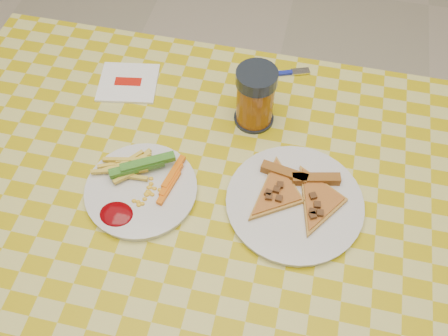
{
  "coord_description": "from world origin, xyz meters",
  "views": [
    {
      "loc": [
        0.12,
        -0.47,
        1.59
      ],
      "look_at": [
        0.0,
        0.07,
        0.78
      ],
      "focal_mm": 40.0,
      "sensor_mm": 36.0,
      "label": 1
    }
  ],
  "objects_px": {
    "table": "(215,222)",
    "plate_right": "(294,203)",
    "plate_left": "(141,191)",
    "drink_glass": "(255,98)"
  },
  "relations": [
    {
      "from": "table",
      "to": "plate_right",
      "type": "bearing_deg",
      "value": 11.7
    },
    {
      "from": "table",
      "to": "plate_left",
      "type": "bearing_deg",
      "value": -177.85
    },
    {
      "from": "table",
      "to": "drink_glass",
      "type": "height_order",
      "value": "drink_glass"
    },
    {
      "from": "table",
      "to": "drink_glass",
      "type": "xyz_separation_m",
      "value": [
        0.03,
        0.23,
        0.14
      ]
    },
    {
      "from": "plate_left",
      "to": "drink_glass",
      "type": "relative_size",
      "value": 1.54
    },
    {
      "from": "table",
      "to": "plate_left",
      "type": "xyz_separation_m",
      "value": [
        -0.15,
        -0.01,
        0.08
      ]
    },
    {
      "from": "plate_right",
      "to": "drink_glass",
      "type": "height_order",
      "value": "drink_glass"
    },
    {
      "from": "plate_right",
      "to": "drink_glass",
      "type": "bearing_deg",
      "value": 120.74
    },
    {
      "from": "table",
      "to": "plate_right",
      "type": "relative_size",
      "value": 4.94
    },
    {
      "from": "plate_left",
      "to": "plate_right",
      "type": "height_order",
      "value": "same"
    }
  ]
}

